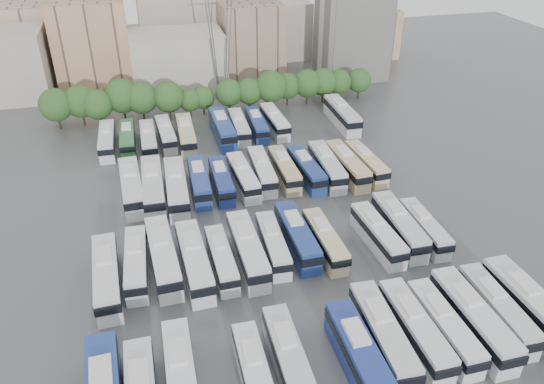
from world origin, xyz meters
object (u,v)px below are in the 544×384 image
object	(u,v)px
bus_r1_s10	(378,234)
apartment_tower	(353,19)
bus_r0_s5	(289,359)
bus_r2_s11	(347,165)
bus_r0_s10	(444,326)
bus_r0_s11	(473,318)
bus_r0_s4	(255,375)
bus_r1_s0	(107,276)
bus_r2_s6	(243,177)
bus_r2_s8	(284,169)
bus_r3_s7	(239,127)
bus_r3_s8	(257,125)
bus_r1_s8	(325,240)
bus_r1_s3	(194,260)
bus_r3_s3	(166,134)
bus_r1_s12	(424,228)
bus_r3_s9	(275,121)
bus_r0_s12	(497,309)
bus_r1_s5	(248,249)
bus_r0_s2	(181,377)
bus_r3_s4	(186,134)
bus_r0_s9	(415,329)
bus_r3_s0	(107,140)
bus_r3_s2	(148,140)
bus_r2_s2	(153,186)
electricity_pylon	(218,8)
bus_r2_s10	(327,166)
bus_r2_s12	(366,163)
bus_r1_s6	(273,244)
bus_r1_s4	(221,259)
bus_r1_s7	(297,236)
bus_r1_s1	(136,263)
bus_r1_s2	(163,256)
bus_r2_s5	(221,180)
bus_r3_s13	(342,114)
bus_r2_s3	(177,187)
bus_r2_s9	(306,169)
bus_r1_s11	(399,225)
bus_r3_s6	(222,128)
bus_r2_s1	(132,186)
bus_r2_s7	(262,171)
bus_r2_s4	(199,181)

from	to	relation	value
bus_r1_s10	apartment_tower	bearing A→B (deg)	68.68
bus_r0_s5	bus_r2_s11	size ratio (longest dim) A/B	0.94
bus_r0_s10	bus_r0_s11	bearing A→B (deg)	1.55
bus_r0_s4	bus_r1_s0	distance (m)	21.84
bus_r2_s6	bus_r2_s11	distance (m)	16.47
bus_r2_s8	bus_r3_s7	xyz separation A→B (m)	(-3.46, 17.78, -0.02)
bus_r1_s10	bus_r3_s8	distance (m)	38.13
bus_r1_s8	bus_r3_s7	distance (m)	37.05
bus_r1_s3	bus_r3_s3	size ratio (longest dim) A/B	1.12
bus_r1_s12	bus_r3_s9	size ratio (longest dim) A/B	0.91
bus_r2_s11	bus_r1_s3	bearing A→B (deg)	-147.64
bus_r0_s12	bus_r1_s5	bearing A→B (deg)	145.97
bus_r0_s2	bus_r3_s9	world-z (taller)	bus_r0_s2
bus_r3_s4	bus_r0_s5	bearing A→B (deg)	-84.44
apartment_tower	bus_r0_s9	world-z (taller)	apartment_tower
bus_r3_s0	bus_r3_s2	bearing A→B (deg)	-11.15
bus_r2_s2	bus_r2_s8	world-z (taller)	bus_r2_s2
electricity_pylon	bus_r0_s4	world-z (taller)	electricity_pylon
bus_r2_s10	electricity_pylon	bearing A→B (deg)	106.34
bus_r0_s4	bus_r0_s11	size ratio (longest dim) A/B	0.86
bus_r2_s12	bus_r3_s2	bearing A→B (deg)	149.05
bus_r3_s8	bus_r1_s6	bearing A→B (deg)	-98.07
bus_r1_s4	bus_r3_s8	xyz separation A→B (m)	(13.14, 37.30, 0.10)
bus_r1_s12	bus_r0_s5	bearing A→B (deg)	-142.98
bus_r1_s7	bus_r3_s9	distance (m)	36.67
bus_r1_s4	bus_r2_s6	size ratio (longest dim) A/B	0.92
bus_r0_s11	bus_r1_s1	world-z (taller)	bus_r0_s11
bus_r0_s12	bus_r1_s2	bearing A→B (deg)	153.42
bus_r2_s5	bus_r2_s12	xyz separation A→B (m)	(23.08, -0.36, 0.04)
bus_r3_s8	bus_r3_s13	bearing A→B (deg)	1.75
bus_r0_s4	bus_r1_s12	world-z (taller)	bus_r0_s4
bus_r2_s3	bus_r0_s10	bearing A→B (deg)	-53.78
bus_r2_s9	bus_r1_s6	bearing A→B (deg)	-122.41
electricity_pylon	bus_r2_s10	size ratio (longest dim) A/B	2.68
bus_r1_s7	bus_r1_s11	size ratio (longest dim) A/B	0.97
bus_r3_s6	electricity_pylon	bearing A→B (deg)	79.36
bus_r0_s5	bus_r2_s5	distance (m)	35.42
bus_r2_s2	bus_r3_s6	distance (m)	22.47
electricity_pylon	bus_r2_s5	xyz separation A→B (m)	(-6.99, -38.09, -16.93)
bus_r2_s1	bus_r3_s3	size ratio (longest dim) A/B	1.15
bus_r0_s5	bus_r1_s7	bearing A→B (deg)	71.75
bus_r2_s7	bus_r3_s8	size ratio (longest dim) A/B	1.03
bus_r1_s11	bus_r2_s9	size ratio (longest dim) A/B	1.06
bus_r2_s6	bus_r2_s8	bearing A→B (deg)	3.56
bus_r0_s11	bus_r1_s7	xyz separation A→B (m)	(-13.03, 18.43, -0.10)
apartment_tower	bus_r1_s1	bearing A→B (deg)	-129.49
bus_r1_s0	bus_r2_s12	size ratio (longest dim) A/B	1.10
bus_r2_s4	bus_r1_s0	bearing A→B (deg)	-122.17
bus_r3_s9	bus_r3_s13	world-z (taller)	bus_r3_s13
apartment_tower	bus_r0_s2	size ratio (longest dim) A/B	2.15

